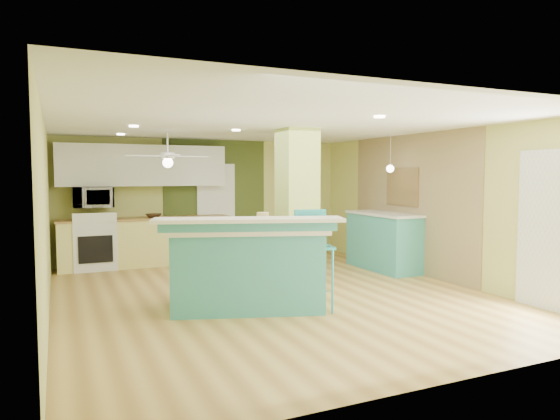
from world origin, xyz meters
The scene contains 23 objects.
floor centered at (0.00, 0.00, -0.01)m, with size 6.00×7.00×0.01m, color #A27838.
ceiling centered at (0.00, 0.00, 2.50)m, with size 6.00×7.00×0.01m, color white.
wall_back centered at (0.00, 3.50, 1.25)m, with size 6.00×0.01×2.50m, color #C1C268.
wall_front centered at (0.00, -3.50, 1.25)m, with size 6.00×0.01×2.50m, color #C1C268.
wall_left centered at (-3.00, 0.00, 1.25)m, with size 0.01×7.00×2.50m, color #C1C268.
wall_right centered at (3.00, 0.00, 1.25)m, with size 0.01×7.00×2.50m, color #C1C268.
wood_panel centered at (2.99, 0.60, 1.25)m, with size 0.02×3.40×2.50m, color olive.
olive_accent centered at (0.20, 3.49, 1.25)m, with size 2.20×0.02×2.50m, color #3E4C1E.
interior_door centered at (0.20, 3.46, 1.00)m, with size 0.82×0.05×2.00m, color white.
french_door centered at (2.97, -2.30, 1.05)m, with size 0.04×1.08×2.10m, color white.
column centered at (0.65, 0.50, 1.25)m, with size 0.55×0.55×2.50m, color #B7CE5F.
kitchen_run centered at (-1.30, 3.20, 0.47)m, with size 3.25×0.63×0.94m.
stove centered at (-2.25, 3.19, 0.46)m, with size 0.76×0.66×1.08m.
upper_cabinets centered at (-1.30, 3.32, 1.95)m, with size 3.20×0.34×0.80m, color silver.
microwave centered at (-2.25, 3.20, 1.35)m, with size 0.70×0.48×0.39m, color white.
ceiling_fan centered at (-1.10, 2.00, 2.08)m, with size 1.41×1.41×0.61m.
pendant_lamp centered at (2.65, 0.75, 1.88)m, with size 0.14×0.14×0.69m.
wall_decor centered at (2.96, 0.80, 1.55)m, with size 0.03×0.90×0.70m, color brown.
peninsula centered at (-0.60, -0.56, 0.57)m, with size 2.46×1.85×1.24m.
bar_stool centered at (0.17, -0.95, 0.88)m, with size 0.51×0.51×1.31m.
side_counter centered at (2.70, 0.97, 0.54)m, with size 0.70×1.66×1.07m.
fruit_bowl centered at (-1.16, 3.11, 0.98)m, with size 0.31×0.31×0.08m, color #392417.
canister centered at (-0.34, -0.47, 1.17)m, with size 0.16×0.16×0.19m, color gold.
Camera 1 is at (-2.88, -6.67, 1.77)m, focal length 32.00 mm.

